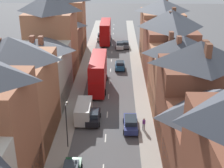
# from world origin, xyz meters

# --- Properties ---
(pavement_left) EXTENTS (2.20, 104.00, 0.14)m
(pavement_left) POSITION_xyz_m (-5.10, 38.00, 0.07)
(pavement_left) COLOR #A8A399
(pavement_left) RESTS_ON ground
(pavement_right) EXTENTS (2.20, 104.00, 0.14)m
(pavement_right) POSITION_xyz_m (5.10, 38.00, 0.07)
(pavement_right) COLOR #A8A399
(pavement_right) RESTS_ON ground
(centre_line_dashes) EXTENTS (0.14, 97.80, 0.01)m
(centre_line_dashes) POSITION_xyz_m (0.00, 36.00, 0.01)
(centre_line_dashes) COLOR silver
(centre_line_dashes) RESTS_ON ground
(terrace_row_left) EXTENTS (8.00, 70.29, 14.78)m
(terrace_row_left) POSITION_xyz_m (-10.19, 23.19, 6.22)
(terrace_row_left) COLOR #935138
(terrace_row_left) RESTS_ON ground
(terrace_row_right) EXTENTS (8.00, 65.54, 14.64)m
(terrace_row_right) POSITION_xyz_m (10.19, 20.26, 6.27)
(terrace_row_right) COLOR #935138
(terrace_row_right) RESTS_ON ground
(double_decker_bus_lead) EXTENTS (2.74, 10.80, 5.30)m
(double_decker_bus_lead) POSITION_xyz_m (-1.81, 62.61, 2.82)
(double_decker_bus_lead) COLOR #B70F0F
(double_decker_bus_lead) RESTS_ON ground
(double_decker_bus_mid_street) EXTENTS (2.74, 10.80, 5.30)m
(double_decker_bus_mid_street) POSITION_xyz_m (-1.81, 33.43, 2.82)
(double_decker_bus_mid_street) COLOR #B70F0F
(double_decker_bus_mid_street) RESTS_ON ground
(car_near_blue) EXTENTS (1.90, 3.97, 1.65)m
(car_near_blue) POSITION_xyz_m (3.10, 57.49, 0.83)
(car_near_blue) COLOR #4C515B
(car_near_blue) RESTS_ON ground
(car_near_silver) EXTENTS (1.90, 3.81, 1.66)m
(car_near_silver) POSITION_xyz_m (1.80, 42.46, 0.83)
(car_near_silver) COLOR #236093
(car_near_silver) RESTS_ON ground
(car_parked_left_a) EXTENTS (1.90, 4.57, 1.61)m
(car_parked_left_a) POSITION_xyz_m (3.10, 20.32, 0.81)
(car_parked_left_a) COLOR navy
(car_parked_left_a) RESTS_ON ground
(car_mid_black) EXTENTS (1.90, 4.33, 1.70)m
(car_mid_black) POSITION_xyz_m (-3.10, 64.75, 0.86)
(car_mid_black) COLOR #B7BABF
(car_mid_black) RESTS_ON ground
(car_parked_left_b) EXTENTS (1.90, 4.06, 1.69)m
(car_parked_left_b) POSITION_xyz_m (1.80, 56.77, 0.85)
(car_parked_left_b) COLOR silver
(car_parked_left_b) RESTS_ON ground
(car_far_grey) EXTENTS (1.90, 4.20, 1.70)m
(car_far_grey) POSITION_xyz_m (-1.80, 21.88, 0.85)
(car_far_grey) COLOR black
(car_far_grey) RESTS_ON ground
(delivery_van) EXTENTS (2.20, 5.20, 2.41)m
(delivery_van) POSITION_xyz_m (-3.10, 22.53, 1.34)
(delivery_van) COLOR silver
(delivery_van) RESTS_ON ground
(pedestrian_mid_left) EXTENTS (0.36, 0.22, 1.61)m
(pedestrian_mid_left) POSITION_xyz_m (4.75, 19.86, 1.03)
(pedestrian_mid_left) COLOR gray
(pedestrian_mid_left) RESTS_ON pavement_right
(street_lamp) EXTENTS (0.20, 1.12, 5.50)m
(street_lamp) POSITION_xyz_m (-4.25, 16.03, 3.24)
(street_lamp) COLOR black
(street_lamp) RESTS_ON ground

